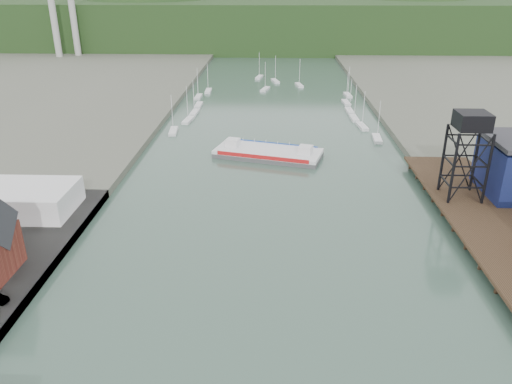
{
  "coord_description": "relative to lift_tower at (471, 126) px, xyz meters",
  "views": [
    {
      "loc": [
        0.05,
        -28.37,
        40.12
      ],
      "look_at": [
        -2.88,
        54.34,
        4.0
      ],
      "focal_mm": 35.0,
      "sensor_mm": 36.0,
      "label": 1
    }
  ],
  "objects": [
    {
      "name": "lift_tower",
      "position": [
        0.0,
        0.0,
        0.0
      ],
      "size": [
        6.5,
        6.5,
        16.0
      ],
      "color": "black",
      "rests_on": "east_pier"
    },
    {
      "name": "white_shed",
      "position": [
        -79.0,
        -8.0,
        -11.8
      ],
      "size": [
        18.0,
        12.0,
        4.5
      ],
      "primitive_type": "cube",
      "color": "silver",
      "rests_on": "west_quay"
    },
    {
      "name": "east_pier",
      "position": [
        2.0,
        -13.0,
        -13.75
      ],
      "size": [
        14.0,
        70.0,
        2.45
      ],
      "color": "black",
      "rests_on": "ground"
    },
    {
      "name": "distant_hills",
      "position": [
        -38.98,
        243.35,
        -5.27
      ],
      "size": [
        500.0,
        120.0,
        80.0
      ],
      "color": "#193216",
      "rests_on": "ground"
    },
    {
      "name": "marina_sailboats",
      "position": [
        -34.92,
        80.46,
        -15.3
      ],
      "size": [
        57.71,
        92.65,
        0.9
      ],
      "color": "silver",
      "rests_on": "ground"
    },
    {
      "name": "chain_ferry",
      "position": [
        -36.04,
        26.74,
        -14.61
      ],
      "size": [
        26.81,
        16.39,
        3.61
      ],
      "rotation": [
        0.0,
        0.0,
        -0.27
      ],
      "color": "#49494B",
      "rests_on": "ground"
    }
  ]
}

